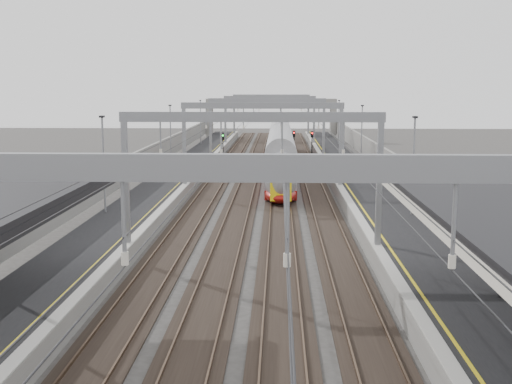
{
  "coord_description": "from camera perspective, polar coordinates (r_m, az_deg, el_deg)",
  "views": [
    {
      "loc": [
        1.34,
        -9.41,
        8.78
      ],
      "look_at": [
        0.0,
        28.01,
        2.66
      ],
      "focal_mm": 45.0,
      "sensor_mm": 36.0,
      "label": 1
    }
  ],
  "objects": [
    {
      "name": "platform_right",
      "position": [
        55.44,
        8.93,
        0.58
      ],
      "size": [
        4.0,
        120.0,
        1.0
      ],
      "primitive_type": "cube",
      "color": "black",
      "rests_on": "ground"
    },
    {
      "name": "wall_right",
      "position": [
        55.76,
        12.22,
        1.67
      ],
      "size": [
        0.3,
        120.0,
        3.2
      ],
      "primitive_type": "cube",
      "color": "gray",
      "rests_on": "ground"
    },
    {
      "name": "signal_red_near",
      "position": [
        79.8,
        3.39,
        4.69
      ],
      "size": [
        0.32,
        0.32,
        3.48
      ],
      "color": "black",
      "rests_on": "ground"
    },
    {
      "name": "overbridge",
      "position": [
        109.47,
        1.36,
        7.46
      ],
      "size": [
        22.0,
        2.2,
        6.9
      ],
      "color": "gray",
      "rests_on": "ground"
    },
    {
      "name": "platform_left",
      "position": [
        55.82,
        -7.6,
        0.67
      ],
      "size": [
        4.0,
        120.0,
        1.0
      ],
      "primitive_type": "cube",
      "color": "black",
      "rests_on": "ground"
    },
    {
      "name": "signal_green",
      "position": [
        75.16,
        -2.96,
        4.41
      ],
      "size": [
        0.32,
        0.32,
        3.48
      ],
      "color": "black",
      "rests_on": "ground"
    },
    {
      "name": "overhead_line",
      "position": [
        61.1,
        0.8,
        6.81
      ],
      "size": [
        13.0,
        140.0,
        6.6
      ],
      "color": "gray",
      "rests_on": "platform_left"
    },
    {
      "name": "tracks",
      "position": [
        55.12,
        0.63,
        0.17
      ],
      "size": [
        11.4,
        140.0,
        0.2
      ],
      "color": "black",
      "rests_on": "ground"
    },
    {
      "name": "signal_red_far",
      "position": [
        79.2,
        5.0,
        4.64
      ],
      "size": [
        0.32,
        0.32,
        3.48
      ],
      "color": "black",
      "rests_on": "ground"
    },
    {
      "name": "wall_left",
      "position": [
        56.3,
        -10.84,
        1.79
      ],
      "size": [
        0.3,
        120.0,
        3.2
      ],
      "primitive_type": "cube",
      "color": "gray",
      "rests_on": "ground"
    },
    {
      "name": "train",
      "position": [
        67.88,
        2.18,
        3.51
      ],
      "size": [
        2.5,
        45.55,
        3.96
      ],
      "color": "maroon",
      "rests_on": "ground"
    }
  ]
}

